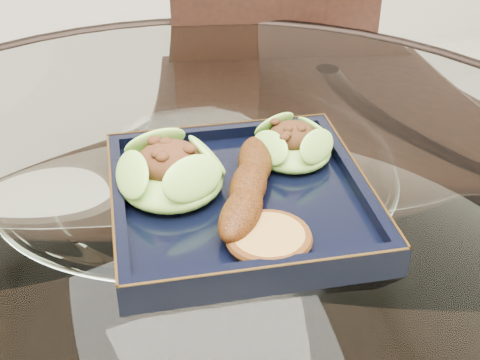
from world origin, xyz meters
name	(u,v)px	position (x,y,z in m)	size (l,w,h in m)	color
dining_table	(203,304)	(0.00, 0.00, 0.60)	(1.13, 1.13, 0.77)	white
dining_chair	(279,170)	(0.25, 0.39, 0.51)	(0.47, 0.47, 0.91)	#321810
navy_plate	(240,203)	(0.04, -0.04, 0.77)	(0.27, 0.27, 0.02)	black
lettuce_wrap_left	(171,175)	(-0.03, -0.01, 0.80)	(0.11, 0.11, 0.04)	#6FAF32
lettuce_wrap_right	(293,147)	(0.12, 0.01, 0.80)	(0.09, 0.09, 0.03)	#67AF33
roasted_plantain	(249,185)	(0.04, -0.05, 0.80)	(0.18, 0.04, 0.03)	#592809
crumb_patty	(269,239)	(0.04, -0.13, 0.79)	(0.07, 0.07, 0.01)	#AA8238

